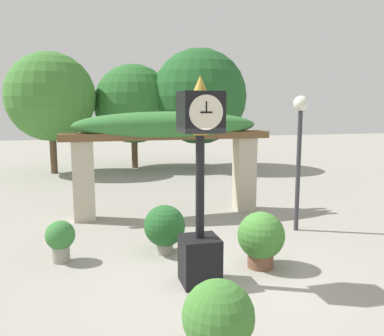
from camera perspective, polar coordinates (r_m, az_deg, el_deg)
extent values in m
plane|color=gray|center=(6.99, 3.37, -15.09)|extent=(60.00, 60.00, 0.00)
cube|color=black|center=(6.64, 1.10, -12.82)|extent=(0.59, 0.59, 0.76)
cylinder|color=black|center=(6.30, 1.13, -2.71)|extent=(0.14, 0.14, 1.62)
cylinder|color=gold|center=(6.19, 1.15, 4.83)|extent=(0.22, 0.22, 0.04)
cube|color=black|center=(6.18, 1.16, 7.86)|extent=(0.61, 0.61, 0.61)
cylinder|color=beige|center=(5.88, 2.00, 7.81)|extent=(0.50, 0.02, 0.50)
cylinder|color=beige|center=(6.49, 0.40, 7.90)|extent=(0.50, 0.02, 0.50)
cube|color=black|center=(5.86, 2.04, 7.81)|extent=(0.18, 0.01, 0.02)
cube|color=black|center=(5.86, 2.04, 8.55)|extent=(0.02, 0.01, 0.16)
cone|color=gold|center=(6.19, 1.17, 11.80)|extent=(0.22, 0.22, 0.23)
cube|color=#BCB299|center=(10.36, -14.97, -1.76)|extent=(0.52, 0.52, 1.98)
cube|color=#BCB299|center=(11.14, 7.35, -0.82)|extent=(0.52, 0.52, 1.98)
cube|color=brown|center=(10.16, -3.18, 4.45)|extent=(5.35, 0.11, 0.18)
cube|color=brown|center=(10.41, -3.45, 4.55)|extent=(5.35, 0.11, 0.18)
cube|color=brown|center=(10.67, -3.72, 4.65)|extent=(5.35, 0.11, 0.18)
ellipsoid|color=#387A38|center=(10.40, -3.47, 6.01)|extent=(4.73, 1.12, 0.70)
cylinder|color=gray|center=(7.94, -17.90, -11.37)|extent=(0.31, 0.31, 0.30)
sphere|color=#387A38|center=(7.83, -18.02, -8.95)|extent=(0.53, 0.53, 0.53)
cylinder|color=gray|center=(8.00, -3.83, -10.99)|extent=(0.31, 0.31, 0.25)
sphere|color=#235B28|center=(7.86, -3.86, -8.08)|extent=(0.79, 0.79, 0.79)
cylinder|color=brown|center=(7.44, 9.58, -12.56)|extent=(0.45, 0.45, 0.27)
sphere|color=#427F33|center=(7.29, 9.67, -9.30)|extent=(0.83, 0.83, 0.83)
sphere|color=#427F33|center=(4.68, 3.72, -20.04)|extent=(0.80, 0.80, 0.80)
cylinder|color=#333338|center=(9.43, 14.67, -0.51)|extent=(0.10, 0.10, 2.71)
sphere|color=white|center=(9.31, 15.04, 8.77)|extent=(0.33, 0.33, 0.33)
cylinder|color=brown|center=(18.03, -18.88, 2.31)|extent=(0.28, 0.28, 1.91)
sphere|color=#427F33|center=(17.93, -19.24, 9.43)|extent=(3.65, 3.65, 3.65)
cylinder|color=brown|center=(18.85, -8.06, 2.58)|extent=(0.28, 0.28, 1.67)
sphere|color=#2D6B2D|center=(18.74, -8.20, 8.90)|extent=(3.54, 3.54, 3.54)
cylinder|color=brown|center=(18.58, 1.01, 2.69)|extent=(0.28, 0.28, 1.74)
sphere|color=#235B28|center=(18.48, 1.03, 9.99)|extent=(4.25, 4.25, 4.25)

